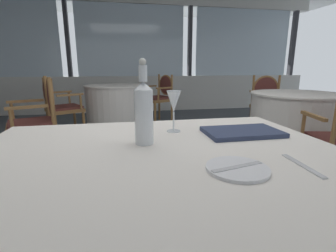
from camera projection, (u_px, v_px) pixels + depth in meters
ground_plane at (163, 205)px, 1.94m from camera, size 14.98×14.98×0.00m
window_wall_far at (132, 66)px, 5.82m from camera, size 9.02×0.14×2.71m
foreground_table at (162, 248)px, 0.95m from camera, size 1.37×1.09×0.77m
side_plate at (237, 169)px, 0.73m from camera, size 0.19×0.19×0.01m
butter_knife at (237, 167)px, 0.73m from camera, size 0.18×0.06×0.00m
dinner_fork at (302, 165)px, 0.76m from camera, size 0.03×0.19×0.00m
water_bottle at (144, 111)px, 0.95m from camera, size 0.07×0.07×0.33m
wine_glass at (174, 103)px, 1.13m from camera, size 0.07×0.07×0.19m
menu_book at (242, 132)px, 1.12m from camera, size 0.34×0.21×0.02m
background_table_0 at (117, 108)px, 4.21m from camera, size 1.05×1.05×0.77m
dining_chair_0_0 at (161, 94)px, 4.75m from camera, size 0.62×0.65×0.92m
dining_chair_0_1 at (58, 104)px, 3.59m from camera, size 0.62×0.65×0.92m
dining_chair_1_0 at (39, 115)px, 2.63m from camera, size 0.59×0.63×0.97m
background_table_2 at (294, 125)px, 2.95m from camera, size 1.05×1.05×0.77m
dining_chair_2_1 at (267, 100)px, 3.84m from camera, size 0.61×0.55×0.94m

